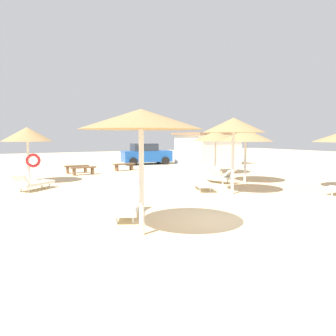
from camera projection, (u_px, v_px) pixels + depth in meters
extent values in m
plane|color=beige|center=(221.00, 221.00, 8.76)|extent=(80.00, 80.00, 0.00)
cylinder|color=silver|center=(215.00, 156.00, 19.96)|extent=(0.12, 0.12, 2.11)
cone|color=#9E7A4C|center=(216.00, 136.00, 19.83)|extent=(2.91, 2.91, 0.64)
cylinder|color=silver|center=(245.00, 161.00, 15.99)|extent=(0.12, 0.12, 2.16)
cone|color=#9E7A4C|center=(246.00, 135.00, 15.86)|extent=(2.68, 2.68, 0.60)
cylinder|color=silver|center=(233.00, 162.00, 12.75)|extent=(0.12, 0.12, 2.56)
cone|color=#9E7A4C|center=(234.00, 125.00, 12.61)|extent=(2.45, 2.45, 0.58)
cylinder|color=silver|center=(142.00, 181.00, 7.39)|extent=(0.12, 0.12, 2.57)
cone|color=#9E7A4C|center=(141.00, 119.00, 7.25)|extent=(2.83, 2.83, 0.46)
cylinder|color=silver|center=(28.00, 161.00, 15.74)|extent=(0.12, 0.12, 2.17)
cone|color=#9E7A4C|center=(27.00, 134.00, 15.60)|extent=(2.40, 2.40, 0.70)
torus|color=red|center=(33.00, 161.00, 15.84)|extent=(0.70, 0.16, 0.70)
cube|color=silver|center=(206.00, 172.00, 18.19)|extent=(1.79, 0.95, 0.12)
cube|color=silver|center=(219.00, 167.00, 18.41)|extent=(0.53, 0.71, 0.47)
cylinder|color=silver|center=(214.00, 174.00, 18.60)|extent=(0.06, 0.06, 0.22)
cylinder|color=silver|center=(217.00, 175.00, 18.19)|extent=(0.06, 0.06, 0.22)
cylinder|color=silver|center=(195.00, 175.00, 18.23)|extent=(0.06, 0.06, 0.22)
cylinder|color=silver|center=(198.00, 176.00, 17.82)|extent=(0.06, 0.06, 0.22)
cylinder|color=silver|center=(336.00, 192.00, 12.70)|extent=(0.06, 0.06, 0.22)
cylinder|color=silver|center=(332.00, 193.00, 12.40)|extent=(0.06, 0.06, 0.22)
cube|color=silver|center=(215.00, 177.00, 15.95)|extent=(1.18, 1.82, 0.12)
cube|color=silver|center=(229.00, 174.00, 15.41)|extent=(0.76, 0.66, 0.42)
cylinder|color=silver|center=(228.00, 181.00, 15.74)|extent=(0.06, 0.06, 0.22)
cylinder|color=silver|center=(223.00, 182.00, 15.41)|extent=(0.06, 0.06, 0.22)
cylinder|color=silver|center=(207.00, 179.00, 16.53)|extent=(0.06, 0.06, 0.22)
cylinder|color=silver|center=(202.00, 180.00, 16.20)|extent=(0.06, 0.06, 0.22)
cube|color=silver|center=(202.00, 184.00, 13.78)|extent=(1.27, 1.81, 0.12)
cube|color=silver|center=(199.00, 176.00, 14.55)|extent=(0.79, 0.72, 0.37)
cylinder|color=silver|center=(195.00, 185.00, 14.37)|extent=(0.06, 0.06, 0.22)
cylinder|color=silver|center=(205.00, 185.00, 14.41)|extent=(0.06, 0.06, 0.22)
cylinder|color=silver|center=(200.00, 190.00, 13.18)|extent=(0.06, 0.06, 0.22)
cylinder|color=silver|center=(210.00, 190.00, 13.22)|extent=(0.06, 0.06, 0.22)
cube|color=silver|center=(127.00, 208.00, 9.08)|extent=(1.32, 1.81, 0.12)
cube|color=silver|center=(129.00, 194.00, 9.85)|extent=(0.75, 0.65, 0.48)
cylinder|color=silver|center=(121.00, 209.00, 9.68)|extent=(0.06, 0.06, 0.22)
cylinder|color=silver|center=(135.00, 209.00, 9.71)|extent=(0.06, 0.06, 0.22)
cylinder|color=silver|center=(117.00, 219.00, 8.49)|extent=(0.06, 0.06, 0.22)
cylinder|color=silver|center=(133.00, 219.00, 8.51)|extent=(0.06, 0.06, 0.22)
cube|color=silver|center=(36.00, 183.00, 13.81)|extent=(1.71, 1.58, 0.12)
cube|color=silver|center=(21.00, 179.00, 13.04)|extent=(0.72, 0.75, 0.48)
cylinder|color=silver|center=(29.00, 190.00, 13.19)|extent=(0.06, 0.06, 0.22)
cylinder|color=silver|center=(21.00, 189.00, 13.35)|extent=(0.06, 0.06, 0.22)
cylinder|color=silver|center=(50.00, 186.00, 14.30)|extent=(0.06, 0.06, 0.22)
cylinder|color=silver|center=(42.00, 185.00, 14.46)|extent=(0.06, 0.06, 0.22)
cube|color=brown|center=(83.00, 167.00, 19.13)|extent=(1.51, 0.42, 0.08)
cube|color=brown|center=(74.00, 172.00, 18.88)|extent=(0.12, 0.36, 0.41)
cube|color=brown|center=(92.00, 171.00, 19.42)|extent=(0.12, 0.36, 0.41)
cube|color=brown|center=(76.00, 166.00, 20.12)|extent=(1.50, 0.41, 0.08)
cube|color=brown|center=(68.00, 170.00, 19.89)|extent=(0.12, 0.36, 0.41)
cube|color=brown|center=(85.00, 169.00, 20.41)|extent=(0.12, 0.36, 0.41)
cube|color=brown|center=(124.00, 164.00, 21.49)|extent=(1.53, 0.54, 0.08)
cube|color=brown|center=(117.00, 168.00, 21.21)|extent=(0.15, 0.37, 0.41)
cube|color=brown|center=(131.00, 167.00, 21.83)|extent=(0.15, 0.37, 0.41)
cube|color=#194C9E|center=(146.00, 156.00, 26.43)|extent=(4.20, 2.25, 0.90)
cube|color=#262D38|center=(144.00, 147.00, 26.29)|extent=(2.20, 1.83, 0.60)
cylinder|color=black|center=(158.00, 159.00, 27.76)|extent=(0.66, 0.31, 0.64)
cylinder|color=black|center=(165.00, 161.00, 26.13)|extent=(0.66, 0.31, 0.64)
cylinder|color=black|center=(128.00, 160.00, 26.81)|extent=(0.66, 0.31, 0.64)
cylinder|color=black|center=(133.00, 162.00, 25.17)|extent=(0.66, 0.31, 0.64)
cube|color=white|center=(207.00, 150.00, 26.58)|extent=(4.06, 3.91, 2.42)
cube|color=#8C6B4C|center=(207.00, 134.00, 26.45)|extent=(4.46, 4.31, 0.20)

